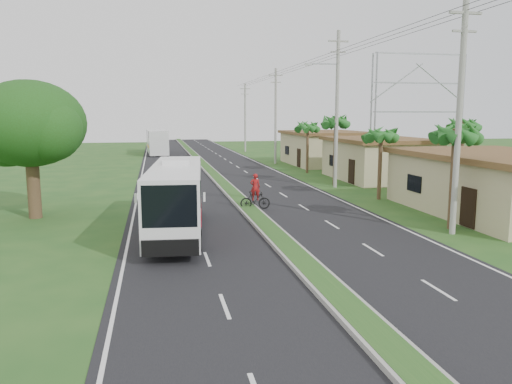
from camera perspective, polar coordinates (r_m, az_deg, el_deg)
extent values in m
plane|color=#214C1B|center=(20.57, 4.22, -7.16)|extent=(180.00, 180.00, 0.00)
cube|color=black|center=(39.81, -3.56, 0.61)|extent=(14.00, 160.00, 0.02)
cube|color=gray|center=(39.80, -3.56, 0.73)|extent=(1.20, 160.00, 0.17)
cube|color=#214C1B|center=(39.79, -3.56, 0.86)|extent=(0.95, 160.00, 0.02)
cube|color=silver|center=(39.47, -13.24, 0.31)|extent=(0.12, 160.00, 0.01)
cube|color=silver|center=(41.26, 5.70, 0.86)|extent=(0.12, 160.00, 0.01)
cube|color=tan|center=(31.93, 26.07, 0.60)|extent=(8.00, 12.00, 3.20)
cube|color=#51361C|center=(31.75, 26.28, 3.74)|extent=(8.60, 12.60, 0.32)
cube|color=tan|center=(45.56, 13.81, 3.51)|extent=(7.00, 10.00, 3.35)
cube|color=#51361C|center=(45.44, 13.89, 5.82)|extent=(7.60, 10.60, 0.32)
cube|color=tan|center=(58.49, 7.96, 4.86)|extent=(8.00, 11.00, 3.50)
cube|color=#51361C|center=(58.39, 8.00, 6.73)|extent=(8.60, 11.60, 0.32)
cylinder|color=#473321|center=(26.51, 21.53, 1.35)|extent=(0.26, 0.26, 5.00)
cylinder|color=#473321|center=(34.55, 13.97, 2.96)|extent=(0.26, 0.26, 4.60)
cylinder|color=#473321|center=(40.71, 9.01, 4.51)|extent=(0.26, 0.26, 5.40)
cylinder|color=#473321|center=(49.39, 5.90, 4.95)|extent=(0.26, 0.26, 4.80)
cylinder|color=#473321|center=(41.13, 22.45, 3.86)|extent=(0.26, 0.26, 5.20)
cylinder|color=#473321|center=(30.00, -24.09, 1.03)|extent=(0.70, 0.70, 4.00)
ellipsoid|color=#1E4211|center=(29.79, -24.48, 7.14)|extent=(6.00, 6.00, 4.68)
sphere|color=#1E4211|center=(30.91, -26.63, 6.10)|extent=(3.80, 3.80, 3.80)
sphere|color=#1E4211|center=(28.57, -22.52, 6.62)|extent=(3.40, 3.40, 3.40)
cylinder|color=gray|center=(25.21, 22.19, 7.81)|extent=(0.28, 0.28, 11.00)
cube|color=gray|center=(25.62, 22.83, 18.36)|extent=(1.60, 0.12, 0.12)
cube|color=gray|center=(25.49, 22.72, 16.60)|extent=(1.20, 0.10, 0.10)
cylinder|color=gray|center=(39.56, 9.22, 9.17)|extent=(0.28, 0.28, 12.00)
cube|color=gray|center=(39.95, 9.41, 16.65)|extent=(1.60, 0.12, 0.12)
cube|color=gray|center=(39.85, 9.38, 15.51)|extent=(1.20, 0.10, 0.10)
cube|color=gray|center=(39.35, 7.66, 14.31)|extent=(2.40, 0.10, 0.10)
cylinder|color=gray|center=(58.71, 2.25, 8.61)|extent=(0.28, 0.28, 11.00)
cube|color=gray|center=(58.89, 2.28, 13.19)|extent=(1.60, 0.12, 0.12)
cube|color=gray|center=(58.83, 2.28, 12.41)|extent=(1.20, 0.10, 0.10)
cylinder|color=gray|center=(78.28, -1.25, 8.46)|extent=(0.28, 0.28, 10.50)
cube|color=gray|center=(78.39, -1.26, 11.72)|extent=(1.60, 0.12, 0.12)
cube|color=gray|center=(78.35, -1.26, 11.13)|extent=(1.20, 0.10, 0.10)
cylinder|color=gray|center=(53.46, 13.47, 8.90)|extent=(0.18, 0.18, 12.00)
cylinder|color=gray|center=(58.36, 22.51, 8.45)|extent=(0.18, 0.18, 12.00)
cylinder|color=gray|center=(54.37, 13.02, 8.91)|extent=(0.18, 0.18, 12.00)
cylinder|color=gray|center=(59.19, 21.97, 8.48)|extent=(0.18, 0.18, 12.00)
cube|color=gray|center=(56.17, 17.94, 8.70)|extent=(10.00, 0.14, 0.14)
cube|color=gray|center=(56.27, 18.09, 11.76)|extent=(10.00, 0.14, 0.14)
cube|color=gray|center=(56.53, 18.23, 14.79)|extent=(10.00, 0.14, 0.14)
cube|color=silver|center=(24.16, -9.05, -0.39)|extent=(3.25, 11.06, 2.86)
cube|color=black|center=(24.61, -9.03, 1.26)|extent=(3.10, 8.90, 1.14)
cube|color=black|center=(18.77, -9.86, -1.61)|extent=(2.05, 0.33, 1.60)
cube|color=red|center=(23.18, -9.14, -2.21)|extent=(2.74, 4.92, 0.50)
cube|color=yellow|center=(24.56, -8.98, -2.14)|extent=(2.56, 2.93, 0.23)
cube|color=silver|center=(25.05, -9.02, 3.52)|extent=(1.46, 2.29, 0.25)
cylinder|color=black|center=(21.14, -12.20, -5.58)|extent=(0.38, 0.97, 0.94)
cylinder|color=black|center=(21.02, -6.60, -5.52)|extent=(0.38, 0.97, 0.94)
cylinder|color=black|center=(27.32, -10.85, -2.30)|extent=(0.38, 0.97, 0.94)
cylinder|color=black|center=(27.23, -6.53, -2.23)|extent=(0.38, 0.97, 0.94)
cube|color=silver|center=(75.33, -11.26, 5.69)|extent=(3.20, 12.18, 3.36)
cube|color=black|center=(75.81, -11.30, 6.47)|extent=(3.10, 9.04, 1.14)
cube|color=orange|center=(74.32, -11.20, 5.16)|extent=(2.95, 5.89, 0.37)
cylinder|color=black|center=(70.39, -11.95, 4.38)|extent=(0.36, 1.02, 1.01)
cylinder|color=black|center=(70.52, -10.07, 4.44)|extent=(0.36, 1.02, 1.01)
cylinder|color=black|center=(79.81, -12.23, 4.86)|extent=(0.36, 1.02, 1.01)
cylinder|color=black|center=(79.92, -10.57, 4.92)|extent=(0.36, 1.02, 1.01)
imported|color=black|center=(30.15, -0.10, -0.97)|extent=(1.85, 0.70, 1.08)
imported|color=maroon|center=(30.02, -0.10, 0.58)|extent=(0.63, 0.45, 1.63)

